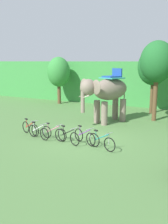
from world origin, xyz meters
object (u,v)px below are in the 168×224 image
(bike_black, at_px, (68,136))
(bike_pink, at_px, (53,133))
(elephant, at_px, (107,92))
(bike_white, at_px, (38,132))
(tree_far_left, at_px, (153,67))
(bike_teal, at_px, (102,142))
(bike_purple, at_px, (85,137))
(bike_red, at_px, (30,128))
(tree_far_right, at_px, (157,62))
(tree_left, at_px, (59,72))

(bike_black, bearing_deg, bike_pink, 171.24)
(elephant, relative_size, bike_white, 2.48)
(elephant, relative_size, bike_black, 2.53)
(bike_black, bearing_deg, tree_far_left, 76.46)
(tree_far_left, bearing_deg, elephant, -114.96)
(bike_pink, height_order, bike_teal, same)
(bike_white, bearing_deg, bike_purple, 8.08)
(elephant, height_order, bike_red, elephant)
(bike_red, xyz_separation_m, bike_teal, (4.72, -0.39, 0.00))
(bike_white, height_order, bike_pink, same)
(bike_red, height_order, bike_purple, same)
(tree_far_right, distance_m, bike_white, 9.56)
(bike_teal, bearing_deg, tree_far_right, 80.95)
(bike_pink, bearing_deg, bike_red, 173.03)
(tree_far_left, relative_size, bike_purple, 3.38)
(bike_pink, xyz_separation_m, bike_purple, (1.84, 0.19, 0.00))
(tree_far_right, height_order, elephant, tree_far_right)
(tree_left, relative_size, elephant, 1.13)
(bike_red, xyz_separation_m, bike_white, (0.89, -0.40, 0.00))
(bike_red, distance_m, bike_white, 0.98)
(tree_left, xyz_separation_m, bike_teal, (8.99, -10.37, -2.79))
(bike_white, distance_m, bike_purple, 2.73)
(tree_far_left, distance_m, bike_pink, 10.70)
(bike_red, distance_m, bike_pink, 1.77)
(bike_pink, bearing_deg, elephant, 75.95)
(bike_purple, bearing_deg, bike_pink, -173.97)
(tree_far_right, bearing_deg, bike_white, -124.54)
(tree_left, bearing_deg, bike_pink, -59.43)
(bike_red, bearing_deg, bike_purple, -0.32)
(bike_white, xyz_separation_m, bike_teal, (3.82, 0.02, 0.00))
(bike_purple, xyz_separation_m, bike_teal, (1.12, -0.37, 0.00))
(tree_left, xyz_separation_m, bike_black, (7.08, -10.36, -2.79))
(bike_red, relative_size, bike_teal, 1.00)
(bike_red, xyz_separation_m, bike_black, (2.81, -0.38, 0.00))
(tree_left, distance_m, bike_white, 11.93)
(bike_black, height_order, bike_purple, same)
(bike_black, xyz_separation_m, bike_purple, (0.79, 0.36, 0.00))
(tree_far_left, bearing_deg, tree_left, 176.07)
(bike_white, distance_m, bike_black, 1.91)
(bike_pink, bearing_deg, tree_far_left, 70.46)
(bike_white, relative_size, bike_teal, 1.03)
(bike_pink, bearing_deg, tree_far_right, 59.69)
(tree_left, relative_size, bike_red, 2.87)
(elephant, height_order, bike_black, elephant)
(tree_far_left, bearing_deg, bike_white, -113.57)
(elephant, xyz_separation_m, bike_white, (-2.09, -5.10, -1.82))
(bike_red, distance_m, bike_teal, 4.73)
(tree_left, xyz_separation_m, bike_white, (5.16, -10.39, -2.79))
(bike_red, xyz_separation_m, bike_purple, (3.59, -0.02, 0.00))
(tree_far_right, relative_size, bike_red, 3.47)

